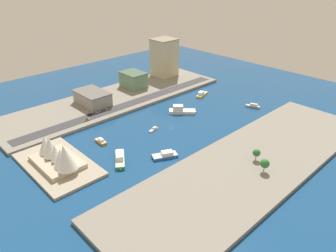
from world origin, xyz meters
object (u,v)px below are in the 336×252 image
Objects in this scene: catamaran_blue at (165,155)px; traffic_light_waterfront at (110,110)px; ferry_yellow_fast at (202,94)px; sailboat_small_white at (154,129)px; office_block_beige at (164,57)px; yacht_sleek_gray at (253,106)px; terminal_long_green at (134,80)px; sedan_silver at (98,112)px; opera_landmark at (57,154)px; van_white at (108,108)px; carpark_squat_concrete at (92,98)px; water_taxi_orange at (101,141)px; ferry_white_commuter at (181,110)px; suv_black at (89,114)px; ferry_green_doubledeck at (120,158)px; taxi_yellow_cab at (87,120)px.

traffic_light_waterfront is (84.33, -10.37, 5.46)m from catamaran_blue.
traffic_light_waterfront reaches higher than ferry_yellow_fast.
office_block_beige reaches higher than sailboat_small_white.
yacht_sleek_gray is 131.49m from terminal_long_green.
ferry_yellow_fast is at bearing -60.97° from catamaran_blue.
sedan_silver is at bearing 16.55° from sailboat_small_white.
opera_landmark is at bearing 87.05° from sailboat_small_white.
sailboat_small_white reaches higher than van_white.
carpark_squat_concrete is (109.60, 111.34, 7.58)m from yacht_sleek_gray.
office_block_beige reaches higher than terminal_long_green.
traffic_light_waterfront reaches higher than van_white.
van_white is (57.95, 6.37, 2.66)m from sailboat_small_white.
opera_landmark reaches higher than water_taxi_orange.
van_white is (-31.98, 55.91, -7.43)m from terminal_long_green.
ferry_white_commuter is 0.85× the size of terminal_long_green.
van_white is at bearing -91.00° from suv_black.
terminal_long_green is at bearing -54.83° from traffic_light_waterfront.
office_block_beige is at bearing -42.76° from catamaran_blue.
ferry_green_doubledeck reaches higher than yacht_sleek_gray.
water_taxi_orange is 48.72m from suv_black.
sedan_silver is 9.12m from suv_black.
sailboat_small_white is 60.41m from sedan_silver.
water_taxi_orange is 2.52× the size of taxi_yellow_cab.
catamaran_blue is at bearing 119.03° from ferry_yellow_fast.
sedan_silver is at bearing 160.18° from carpark_squat_concrete.
ferry_white_commuter is 2.20× the size of sailboat_small_white.
opera_landmark is at bearing 96.56° from ferry_yellow_fast.
van_white is (76.57, -42.00, 1.46)m from ferry_green_doubledeck.
ferry_yellow_fast is 77.23m from terminal_long_green.
water_taxi_orange is 152.19m from yacht_sleek_gray.
water_taxi_orange is 58.70m from van_white.
office_block_beige is at bearing -60.20° from water_taxi_orange.
sedan_silver is at bearing 29.98° from traffic_light_waterfront.
taxi_yellow_cab is (37.36, -10.51, 2.18)m from water_taxi_orange.
ferry_yellow_fast is 4.29× the size of van_white.
taxi_yellow_cab is 0.77× the size of traffic_light_waterfront.
ferry_green_doubledeck is at bearing 167.84° from taxi_yellow_cab.
sedan_silver reaches higher than water_taxi_orange.
ferry_yellow_fast is at bearing -109.54° from van_white.
traffic_light_waterfront is at bearing -29.54° from ferry_green_doubledeck.
ferry_yellow_fast is at bearing -103.01° from traffic_light_waterfront.
ferry_white_commuter is 125.99m from opera_landmark.
ferry_green_doubledeck is 4.91× the size of sedan_silver.
yacht_sleek_gray is (6.78, -123.30, -0.09)m from catamaran_blue.
ferry_yellow_fast is at bearing -107.64° from sedan_silver.
carpark_squat_concrete is 27.44m from suv_black.
ferry_green_doubledeck is at bearing 55.55° from catamaran_blue.
yacht_sleek_gray is 0.53× the size of terminal_long_green.
sedan_silver is (76.48, -31.18, 1.47)m from ferry_green_doubledeck.
office_block_beige reaches higher than taxi_yellow_cab.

